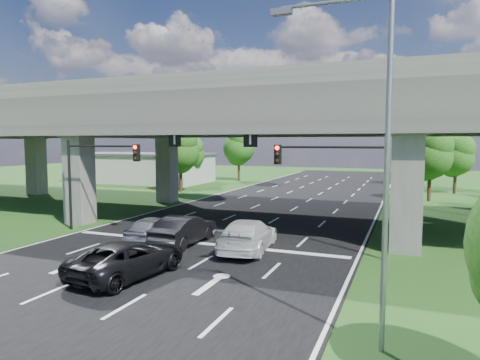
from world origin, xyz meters
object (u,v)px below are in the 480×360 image
Objects in this scene: streetlight_near at (372,143)px; car_dark at (184,230)px; signal_right at (341,175)px; car_trailing at (128,259)px; signal_left at (95,168)px; streetlight_far at (399,142)px; car_white at (248,235)px; car_silver at (154,228)px; streetlight_beyond at (402,142)px.

streetlight_near reaches higher than car_dark.
signal_right is 1.07× the size of car_trailing.
streetlight_near is at bearing -77.12° from signal_right.
car_dark is at bearing -173.76° from signal_right.
signal_left is 26.95m from streetlight_far.
car_silver is at bearing -6.04° from car_white.
signal_left reaches higher than car_white.
car_dark is at bearing 140.43° from streetlight_near.
car_silver is at bearing 0.52° from car_dark.
streetlight_far reaches higher than signal_right.
signal_right is 36.17m from streetlight_beyond.
signal_left is 1.19× the size of car_dark.
streetlight_near is 46.00m from streetlight_beyond.
streetlight_near and streetlight_beyond have the same top height.
car_white is at bearing 176.71° from car_silver.
car_white is (5.94, 0.00, 0.09)m from car_silver.
signal_right is at bearing 102.88° from streetlight_near.
signal_right is 5.85m from car_white.
streetlight_near is at bearing 141.88° from car_silver.
streetlight_far is at bearing -114.48° from car_white.
signal_left reaches higher than car_dark.
streetlight_near reaches higher than signal_right.
streetlight_near is 14.98m from car_dark.
signal_right and signal_left have the same top height.
car_silver is 0.76× the size of car_white.
car_silver is at bearing -109.27° from streetlight_beyond.
car_white is (-7.00, -37.00, -4.98)m from streetlight_beyond.
signal_left is 11.45m from car_white.
streetlight_beyond is 37.98m from car_white.
car_white is (-4.73, -0.94, -3.32)m from signal_right.
car_trailing is (0.64, -6.12, -0.04)m from car_dark.
car_dark is (2.05, 0.00, 0.07)m from car_silver.
streetlight_far is at bearing 90.00° from streetlight_near.
car_white is (-7.00, 9.00, -4.98)m from streetlight_near.
signal_right is at bearing -130.68° from car_trailing.
streetlight_far is (0.00, 30.00, 0.00)m from streetlight_near.
streetlight_beyond is (0.00, 16.00, 0.00)m from streetlight_far.
signal_right is 1.00× the size of signal_left.
car_silver is (-12.94, -37.00, -5.06)m from streetlight_beyond.
car_dark is (-10.89, 9.00, -4.99)m from streetlight_near.
car_trailing is at bearing -138.48° from signal_right.
car_silver is (-10.66, -0.94, -3.40)m from signal_right.
signal_right reaches higher than car_trailing.
streetlight_far is 29.42m from car_trailing.
car_white is (10.92, -0.94, -3.32)m from signal_left.
car_dark is 0.87× the size of car_white.
streetlight_beyond is at bearing -105.88° from car_dark.
streetlight_near is 1.73× the size of car_white.
streetlight_near is at bearing -29.02° from signal_left.
car_silver is 0.88× the size of car_dark.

